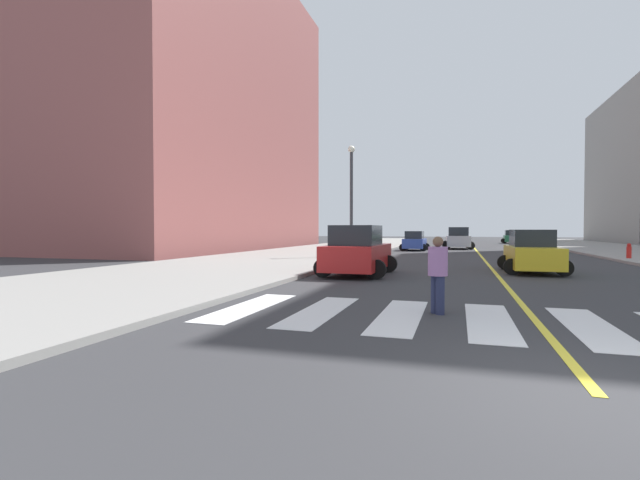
{
  "coord_description": "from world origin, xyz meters",
  "views": [
    {
      "loc": [
        -1.52,
        -5.55,
        1.87
      ],
      "look_at": [
        -10.28,
        22.34,
        1.16
      ],
      "focal_mm": 24.77,
      "sensor_mm": 36.0,
      "label": 1
    }
  ],
  "objects_px": {
    "car_yellow_nearest": "(532,253)",
    "pedestrian_crossing": "(438,271)",
    "fire_hydrant": "(629,251)",
    "car_red_third": "(357,252)",
    "car_blue_second": "(415,241)",
    "car_silver_fourth": "(458,239)",
    "pedestrian_walking_west": "(343,243)",
    "street_lamp": "(351,191)",
    "car_green_fifth": "(511,237)"
  },
  "relations": [
    {
      "from": "car_silver_fourth",
      "to": "fire_hydrant",
      "type": "xyz_separation_m",
      "value": [
        9.74,
        -13.45,
        -0.39
      ]
    },
    {
      "from": "car_yellow_nearest",
      "to": "car_red_third",
      "type": "xyz_separation_m",
      "value": [
        -6.99,
        -3.21,
        0.08
      ]
    },
    {
      "from": "car_blue_second",
      "to": "street_lamp",
      "type": "xyz_separation_m",
      "value": [
        -2.77,
        -12.48,
        3.5
      ]
    },
    {
      "from": "car_yellow_nearest",
      "to": "car_silver_fourth",
      "type": "xyz_separation_m",
      "value": [
        -3.08,
        23.1,
        0.1
      ]
    },
    {
      "from": "car_red_third",
      "to": "car_silver_fourth",
      "type": "bearing_deg",
      "value": 82.1
    },
    {
      "from": "car_yellow_nearest",
      "to": "street_lamp",
      "type": "relative_size",
      "value": 0.6
    },
    {
      "from": "car_silver_fourth",
      "to": "pedestrian_crossing",
      "type": "xyz_separation_m",
      "value": [
        -0.39,
        -33.93,
        -0.02
      ]
    },
    {
      "from": "car_blue_second",
      "to": "pedestrian_walking_west",
      "type": "height_order",
      "value": "pedestrian_walking_west"
    },
    {
      "from": "car_red_third",
      "to": "car_green_fifth",
      "type": "distance_m",
      "value": 47.01
    },
    {
      "from": "pedestrian_crossing",
      "to": "fire_hydrant",
      "type": "relative_size",
      "value": 1.92
    },
    {
      "from": "car_red_third",
      "to": "street_lamp",
      "type": "distance_m",
      "value": 10.37
    },
    {
      "from": "car_silver_fourth",
      "to": "pedestrian_crossing",
      "type": "bearing_deg",
      "value": -93.21
    },
    {
      "from": "car_silver_fourth",
      "to": "pedestrian_walking_west",
      "type": "height_order",
      "value": "car_silver_fourth"
    },
    {
      "from": "fire_hydrant",
      "to": "street_lamp",
      "type": "bearing_deg",
      "value": -168.2
    },
    {
      "from": "car_red_third",
      "to": "pedestrian_crossing",
      "type": "relative_size",
      "value": 2.66
    },
    {
      "from": "pedestrian_walking_west",
      "to": "fire_hydrant",
      "type": "bearing_deg",
      "value": -14.73
    },
    {
      "from": "pedestrian_crossing",
      "to": "car_green_fifth",
      "type": "bearing_deg",
      "value": -45.78
    },
    {
      "from": "car_blue_second",
      "to": "street_lamp",
      "type": "distance_m",
      "value": 13.25
    },
    {
      "from": "car_blue_second",
      "to": "car_silver_fourth",
      "type": "relative_size",
      "value": 0.82
    },
    {
      "from": "car_yellow_nearest",
      "to": "car_red_third",
      "type": "height_order",
      "value": "car_red_third"
    },
    {
      "from": "fire_hydrant",
      "to": "car_red_third",
      "type": "bearing_deg",
      "value": -136.68
    },
    {
      "from": "car_yellow_nearest",
      "to": "pedestrian_crossing",
      "type": "distance_m",
      "value": 11.37
    },
    {
      "from": "car_yellow_nearest",
      "to": "fire_hydrant",
      "type": "distance_m",
      "value": 11.73
    },
    {
      "from": "car_yellow_nearest",
      "to": "car_silver_fourth",
      "type": "height_order",
      "value": "car_silver_fourth"
    },
    {
      "from": "pedestrian_walking_west",
      "to": "street_lamp",
      "type": "xyz_separation_m",
      "value": [
        0.05,
        1.88,
        3.24
      ]
    },
    {
      "from": "car_yellow_nearest",
      "to": "pedestrian_crossing",
      "type": "xyz_separation_m",
      "value": [
        -3.47,
        -10.83,
        0.08
      ]
    },
    {
      "from": "car_blue_second",
      "to": "car_silver_fourth",
      "type": "bearing_deg",
      "value": 51.49
    },
    {
      "from": "pedestrian_walking_west",
      "to": "car_silver_fourth",
      "type": "bearing_deg",
      "value": 38.21
    },
    {
      "from": "street_lamp",
      "to": "pedestrian_walking_west",
      "type": "bearing_deg",
      "value": -91.66
    },
    {
      "from": "car_silver_fourth",
      "to": "car_red_third",
      "type": "bearing_deg",
      "value": -101.0
    },
    {
      "from": "fire_hydrant",
      "to": "street_lamp",
      "type": "distance_m",
      "value": 16.92
    },
    {
      "from": "car_green_fifth",
      "to": "pedestrian_walking_west",
      "type": "distance_m",
      "value": 40.41
    },
    {
      "from": "car_red_third",
      "to": "car_silver_fourth",
      "type": "distance_m",
      "value": 26.6
    },
    {
      "from": "car_blue_second",
      "to": "fire_hydrant",
      "type": "distance_m",
      "value": 16.19
    },
    {
      "from": "car_yellow_nearest",
      "to": "fire_hydrant",
      "type": "relative_size",
      "value": 4.69
    },
    {
      "from": "car_yellow_nearest",
      "to": "pedestrian_walking_west",
      "type": "bearing_deg",
      "value": -25.38
    },
    {
      "from": "pedestrian_walking_west",
      "to": "street_lamp",
      "type": "relative_size",
      "value": 0.24
    },
    {
      "from": "car_red_third",
      "to": "car_yellow_nearest",
      "type": "bearing_deg",
      "value": 25.23
    },
    {
      "from": "car_green_fifth",
      "to": "street_lamp",
      "type": "xyz_separation_m",
      "value": [
        -13.16,
        -36.3,
        3.48
      ]
    },
    {
      "from": "car_red_third",
      "to": "street_lamp",
      "type": "xyz_separation_m",
      "value": [
        -2.51,
        9.49,
        3.35
      ]
    },
    {
      "from": "car_blue_second",
      "to": "car_red_third",
      "type": "relative_size",
      "value": 0.85
    },
    {
      "from": "car_yellow_nearest",
      "to": "street_lamp",
      "type": "bearing_deg",
      "value": -34.15
    },
    {
      "from": "car_green_fifth",
      "to": "fire_hydrant",
      "type": "xyz_separation_m",
      "value": [
        3.0,
        -32.93,
        -0.24
      ]
    },
    {
      "from": "pedestrian_crossing",
      "to": "street_lamp",
      "type": "relative_size",
      "value": 0.25
    },
    {
      "from": "fire_hydrant",
      "to": "car_blue_second",
      "type": "bearing_deg",
      "value": 145.78
    },
    {
      "from": "pedestrian_crossing",
      "to": "fire_hydrant",
      "type": "bearing_deg",
      "value": -64.49
    },
    {
      "from": "car_blue_second",
      "to": "pedestrian_crossing",
      "type": "xyz_separation_m",
      "value": [
        3.25,
        -29.59,
        0.15
      ]
    },
    {
      "from": "car_silver_fourth",
      "to": "fire_hydrant",
      "type": "distance_m",
      "value": 16.61
    },
    {
      "from": "car_blue_second",
      "to": "pedestrian_crossing",
      "type": "height_order",
      "value": "pedestrian_crossing"
    },
    {
      "from": "pedestrian_walking_west",
      "to": "car_yellow_nearest",
      "type": "bearing_deg",
      "value": -57.42
    }
  ]
}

